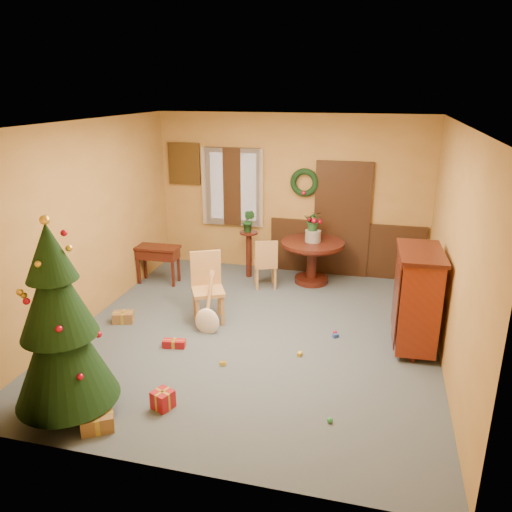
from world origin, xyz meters
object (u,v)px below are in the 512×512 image
(chair_near, at_px, (207,284))
(christmas_tree, at_px, (59,326))
(sideboard, at_px, (417,296))
(writing_desk, at_px, (158,255))
(dining_table, at_px, (312,254))

(chair_near, xyz_separation_m, christmas_tree, (-0.67, -2.53, 0.48))
(christmas_tree, bearing_deg, sideboard, 33.89)
(sideboard, bearing_deg, writing_desk, 163.05)
(christmas_tree, distance_m, writing_desk, 3.83)
(writing_desk, height_order, sideboard, sideboard)
(dining_table, distance_m, sideboard, 2.58)
(christmas_tree, xyz_separation_m, sideboard, (3.61, 2.42, -0.31))
(dining_table, relative_size, chair_near, 1.07)
(dining_table, bearing_deg, writing_desk, -165.78)
(dining_table, xyz_separation_m, christmas_tree, (-1.96, -4.40, 0.50))
(sideboard, bearing_deg, dining_table, 129.79)
(writing_desk, relative_size, sideboard, 0.57)
(dining_table, xyz_separation_m, sideboard, (1.64, -1.97, 0.19))
(chair_near, distance_m, christmas_tree, 2.66)
(chair_near, height_order, writing_desk, chair_near)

